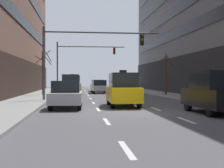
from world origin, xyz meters
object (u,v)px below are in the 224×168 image
taxi_driving_4 (123,90)px  car_parked_1 (214,92)px  traffic_signal_1 (78,58)px  street_tree_1 (43,71)px  taxi_driving_6 (73,85)px  taxi_driving_1 (72,86)px  traffic_signal_0 (82,48)px  car_driving_0 (99,87)px  car_driving_2 (66,95)px  car_driving_5 (97,86)px  car_driving_3 (71,85)px  street_tree_0 (166,74)px

taxi_driving_4 → car_parked_1: bearing=-49.4°
traffic_signal_1 → street_tree_1: (-3.56, -8.14, -1.96)m
taxi_driving_6 → taxi_driving_4: bearing=-79.5°
street_tree_1 → traffic_signal_1: bearing=66.4°
taxi_driving_1 → traffic_signal_0: 18.87m
car_driving_0 → traffic_signal_0: (-2.28, -13.96, 3.28)m
taxi_driving_6 → car_driving_0: bearing=13.3°
taxi_driving_1 → taxi_driving_4: 23.77m
car_driving_2 → traffic_signal_1: 22.60m
taxi_driving_4 → street_tree_1: size_ratio=0.94×
car_driving_5 → taxi_driving_6: taxi_driving_6 is taller
traffic_signal_0 → car_driving_5: bearing=82.9°
car_driving_0 → taxi_driving_4: size_ratio=1.00×
car_parked_1 → traffic_signal_1: (-6.54, 25.90, 3.47)m
car_driving_2 → car_parked_1: 8.14m
taxi_driving_1 → car_driving_5: 3.61m
taxi_driving_4 → traffic_signal_0: bearing=116.0°
car_driving_0 → car_parked_1: car_parked_1 is taller
taxi_driving_4 → street_tree_1: street_tree_1 is taller
car_driving_3 → street_tree_0: (9.66, -0.13, 1.11)m
car_driving_3 → car_driving_5: size_ratio=1.01×
car_driving_5 → street_tree_0: bearing=-63.7°
car_driving_2 → car_parked_1: bearing=-26.4°
car_driving_3 → traffic_signal_0: 7.85m
traffic_signal_1 → street_tree_1: traffic_signal_1 is taller
taxi_driving_6 → taxi_driving_1: bearing=90.9°
car_driving_0 → car_driving_5: bearing=88.5°
taxi_driving_6 → traffic_signal_0: traffic_signal_0 is taller
taxi_driving_1 → car_parked_1: size_ratio=0.99×
car_driving_0 → street_tree_0: street_tree_0 is taller
car_parked_1 → traffic_signal_1: 26.94m
car_parked_1 → traffic_signal_1: size_ratio=0.50×
traffic_signal_0 → traffic_signal_1: size_ratio=1.03×
car_driving_5 → traffic_signal_1: bearing=-131.0°
traffic_signal_0 → car_driving_3: bearing=98.2°
taxi_driving_4 → street_tree_1: bearing=115.2°
traffic_signal_1 → car_driving_0: bearing=-44.3°
car_driving_3 → car_driving_5: car_driving_3 is taller
street_tree_0 → taxi_driving_6: bearing=147.3°
taxi_driving_6 → traffic_signal_0: size_ratio=0.50×
street_tree_0 → car_driving_3: bearing=179.2°
taxi_driving_1 → car_parked_1: 28.92m
street_tree_1 → street_tree_0: bearing=-5.9°
car_driving_5 → taxi_driving_6: size_ratio=0.99×
street_tree_1 → taxi_driving_6: bearing=59.3°
traffic_signal_1 → taxi_driving_1: bearing=109.6°
taxi_driving_4 → car_driving_5: (0.01, 24.54, -0.22)m
taxi_driving_4 → car_parked_1: size_ratio=0.99×
street_tree_0 → traffic_signal_1: bearing=133.4°
car_driving_0 → car_driving_2: car_driving_0 is taller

